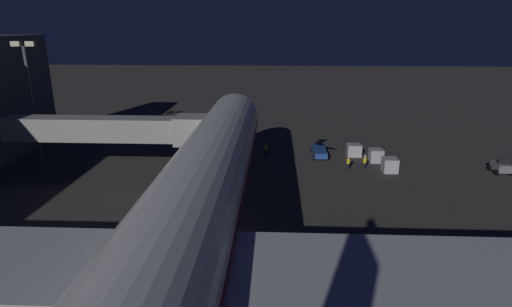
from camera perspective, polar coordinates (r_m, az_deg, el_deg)
ground_plane at (r=33.15m, az=-6.43°, el=-12.55°), size 320.00×320.00×0.00m
airliner_at_gate at (r=21.44m, az=-11.37°, el=-13.12°), size 50.30×69.99×19.16m
jet_bridge at (r=47.07m, az=-18.33°, el=3.19°), size 22.07×3.40×7.29m
apron_floodlight_mast at (r=58.94m, az=-28.73°, el=7.59°), size 2.90×0.50×14.75m
belt_loader at (r=54.91m, az=8.79°, el=0.46°), size 1.96×8.26×3.56m
baggage_tug_spare at (r=55.78m, az=30.79°, el=-1.62°), size 1.86×2.27×1.95m
baggage_container_near_belt at (r=56.04m, az=13.40°, el=0.46°), size 1.81×1.71×1.56m
baggage_container_mid_row at (r=54.25m, az=16.26°, el=-0.26°), size 1.62×1.72×1.65m
baggage_container_far_row at (r=50.99m, az=18.02°, el=-1.51°), size 1.67×1.79×1.66m
ground_crew_near_nose_gear at (r=50.07m, az=12.65°, el=-1.24°), size 0.40×0.40×1.76m
ground_crew_by_belt_loader at (r=50.79m, az=14.81°, el=-1.09°), size 0.40×0.40×1.84m
ground_crew_marshaller_fwd at (r=54.24m, az=1.38°, el=0.58°), size 0.40×0.40×1.75m
traffic_cone_nose_port at (r=54.28m, az=-0.35°, el=-0.16°), size 0.36×0.36×0.55m
traffic_cone_nose_starboard at (r=54.68m, az=-4.96°, el=-0.10°), size 0.36×0.36×0.55m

